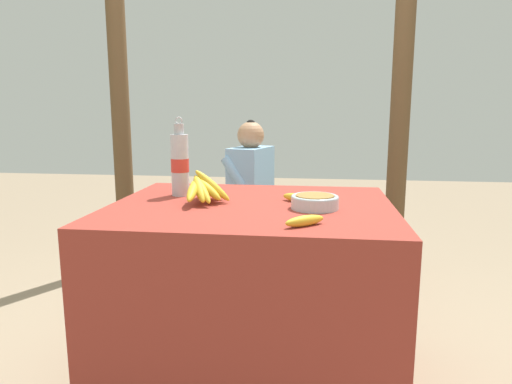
% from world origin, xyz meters
% --- Properties ---
extents(ground_plane, '(12.00, 12.00, 0.00)m').
position_xyz_m(ground_plane, '(0.00, 0.00, 0.00)').
color(ground_plane, gray).
extents(market_counter, '(1.13, 0.93, 0.80)m').
position_xyz_m(market_counter, '(0.00, 0.00, 0.40)').
color(market_counter, maroon).
rests_on(market_counter, ground_plane).
extents(banana_bunch_ripe, '(0.18, 0.32, 0.14)m').
position_xyz_m(banana_bunch_ripe, '(-0.20, -0.00, 0.86)').
color(banana_bunch_ripe, '#4C381E').
rests_on(banana_bunch_ripe, market_counter).
extents(serving_bowl, '(0.18, 0.18, 0.05)m').
position_xyz_m(serving_bowl, '(0.25, -0.06, 0.83)').
color(serving_bowl, silver).
rests_on(serving_bowl, market_counter).
extents(water_bottle, '(0.08, 0.08, 0.35)m').
position_xyz_m(water_bottle, '(-0.34, 0.14, 0.94)').
color(water_bottle, silver).
rests_on(water_bottle, market_counter).
extents(loose_banana_front, '(0.14, 0.12, 0.04)m').
position_xyz_m(loose_banana_front, '(0.22, -0.33, 0.82)').
color(loose_banana_front, gold).
rests_on(loose_banana_front, market_counter).
extents(loose_banana_side, '(0.14, 0.12, 0.04)m').
position_xyz_m(loose_banana_side, '(0.18, 0.06, 0.82)').
color(loose_banana_side, gold).
rests_on(loose_banana_side, market_counter).
extents(wooden_bench, '(1.63, 0.32, 0.43)m').
position_xyz_m(wooden_bench, '(-0.17, 1.18, 0.36)').
color(wooden_bench, brown).
rests_on(wooden_bench, ground_plane).
extents(seated_vendor, '(0.46, 0.43, 1.11)m').
position_xyz_m(seated_vendor, '(-0.21, 1.17, 0.64)').
color(seated_vendor, '#564C60').
rests_on(seated_vendor, ground_plane).
extents(banana_bunch_green, '(0.15, 0.27, 0.12)m').
position_xyz_m(banana_bunch_green, '(-0.59, 1.19, 0.48)').
color(banana_bunch_green, '#4C381E').
rests_on(banana_bunch_green, wooden_bench).
extents(support_post_near, '(0.13, 0.13, 2.50)m').
position_xyz_m(support_post_near, '(-1.17, 1.45, 1.25)').
color(support_post_near, brown).
rests_on(support_post_near, ground_plane).
extents(support_post_far, '(0.13, 0.13, 2.50)m').
position_xyz_m(support_post_far, '(0.82, 1.45, 1.25)').
color(support_post_far, brown).
rests_on(support_post_far, ground_plane).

